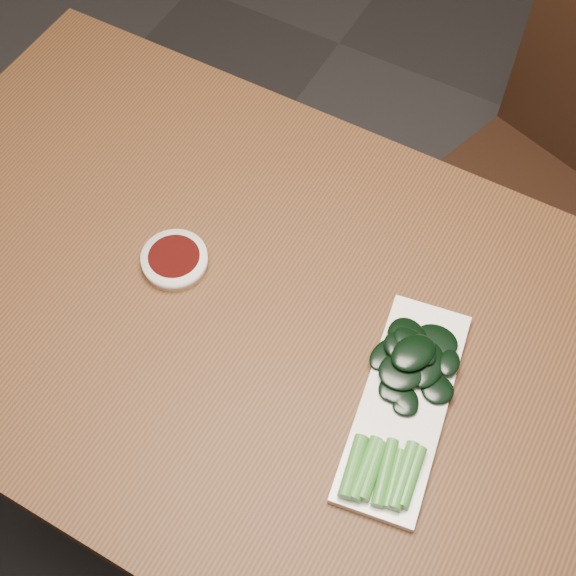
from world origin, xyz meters
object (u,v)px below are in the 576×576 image
at_px(chair_far, 551,193).
at_px(serving_plate, 404,405).
at_px(gai_lan, 402,398).
at_px(sauce_bowl, 175,260).
at_px(table, 285,347).

distance_m(chair_far, serving_plate, 0.74).
bearing_deg(chair_far, gai_lan, -76.23).
distance_m(chair_far, sauce_bowl, 0.83).
relative_size(chair_far, sauce_bowl, 8.81).
relative_size(table, sauce_bowl, 13.86).
bearing_deg(serving_plate, chair_far, 86.08).
relative_size(chair_far, gai_lan, 3.03).
relative_size(serving_plate, gai_lan, 1.16).
xyz_separation_m(table, sauce_bowl, (-0.20, 0.01, 0.08)).
distance_m(sauce_bowl, serving_plate, 0.41).
bearing_deg(table, chair_far, 68.78).
bearing_deg(serving_plate, gai_lan, 173.81).
distance_m(chair_far, gai_lan, 0.75).
bearing_deg(chair_far, sauce_bowl, -106.86).
xyz_separation_m(sauce_bowl, serving_plate, (0.40, -0.04, -0.01)).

